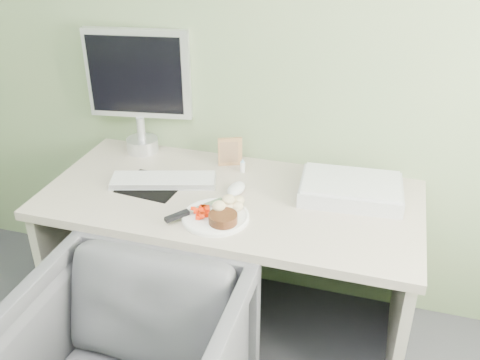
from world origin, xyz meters
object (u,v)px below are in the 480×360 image
(monitor, at_px, (139,85))
(plate, at_px, (216,217))
(desk, at_px, (230,231))
(scanner, at_px, (351,190))

(monitor, bearing_deg, plate, -51.95)
(desk, xyz_separation_m, monitor, (-0.55, 0.32, 0.52))
(plate, height_order, monitor, monitor)
(monitor, bearing_deg, desk, -39.31)
(plate, bearing_deg, desk, 89.68)
(plate, distance_m, scanner, 0.59)
(plate, xyz_separation_m, scanner, (0.49, 0.32, 0.03))
(scanner, bearing_deg, plate, -150.83)
(desk, relative_size, monitor, 2.69)
(desk, relative_size, scanner, 3.79)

